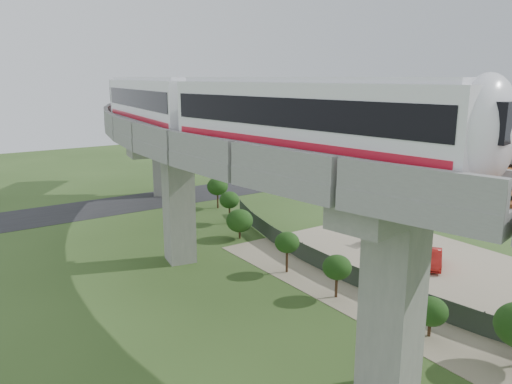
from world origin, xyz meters
The scene contains 14 objects.
ground centered at (0.00, 0.00, 0.00)m, with size 160.00×160.00×0.00m, color #334D1F.
dirt_lot centered at (14.00, -2.00, 0.02)m, with size 18.00×26.00×0.04m, color gray.
asphalt_road centered at (0.00, 30.00, 0.01)m, with size 60.00×8.00×0.03m, color #232326.
viaduct centered at (3.84, 0.00, 9.05)m, with size 19.58×73.98×11.40m.
metro_train centered at (2.09, 14.31, 12.31)m, with size 19.31×59.48×3.64m.
fence centered at (9.75, 0.00, 0.75)m, with size 3.87×38.73×1.50m.
tree_0 centered at (11.40, 22.56, 2.43)m, with size 2.28×2.28×3.41m.
tree_1 centered at (9.39, 16.83, 2.36)m, with size 1.94×1.94×3.20m.
tree_2 centered at (7.65, 12.29, 1.65)m, with size 2.39×2.39×2.67m.
tree_3 centered at (6.22, 3.66, 2.31)m, with size 1.82×1.82×3.10m.
tree_4 centered at (6.23, -1.53, 2.08)m, with size 1.90×1.90×2.90m.
tree_5 centered at (6.98, -8.15, 1.51)m, with size 1.88×1.88×2.31m.
car_red centered at (15.98, -1.68, 0.68)m, with size 1.36×3.89×1.28m, color #A8140F.
car_dark centered at (17.09, 4.58, 0.57)m, with size 1.48×3.64×1.06m, color black.
Camera 1 is at (-15.20, -23.42, 14.06)m, focal length 35.00 mm.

